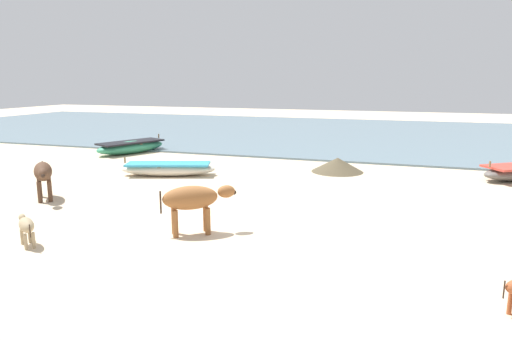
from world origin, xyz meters
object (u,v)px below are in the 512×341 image
at_px(fishing_boat_1, 168,169).
at_px(fishing_boat_2, 131,147).
at_px(calf_far_dun, 26,226).
at_px(cow_second_adult_brown, 193,200).
at_px(cow_adult_dark, 43,173).

height_order(fishing_boat_1, fishing_boat_2, fishing_boat_2).
height_order(fishing_boat_1, calf_far_dun, fishing_boat_1).
bearing_deg(calf_far_dun, fishing_boat_1, -49.05).
bearing_deg(fishing_boat_2, cow_second_adult_brown, -116.21).
bearing_deg(fishing_boat_2, calf_far_dun, -132.40).
relative_size(fishing_boat_2, cow_second_adult_brown, 2.34).
bearing_deg(cow_adult_dark, calf_far_dun, -5.53).
bearing_deg(cow_adult_dark, fishing_boat_1, 114.22).
xyz_separation_m(cow_adult_dark, calf_far_dun, (2.36, -3.00, -0.34)).
distance_m(fishing_boat_1, calf_far_dun, 7.05).
bearing_deg(calf_far_dun, cow_adult_dark, -16.78).
bearing_deg(fishing_boat_1, calf_far_dun, 77.22).
xyz_separation_m(calf_far_dun, cow_second_adult_brown, (2.87, 1.73, 0.35)).
bearing_deg(cow_adult_dark, cow_second_adult_brown, 32.71).
xyz_separation_m(fishing_boat_2, calf_far_dun, (4.81, -10.86, 0.13)).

